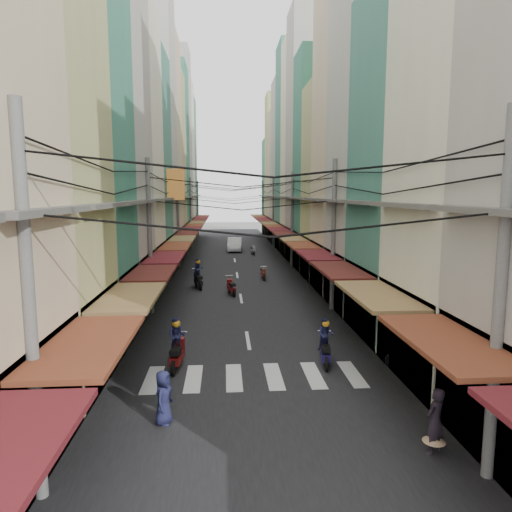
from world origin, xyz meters
name	(u,v)px	position (x,y,z in m)	size (l,w,h in m)	color
ground	(246,327)	(0.00, 0.00, 0.00)	(160.00, 160.00, 0.00)	slate
road	(235,263)	(0.00, 20.00, 0.01)	(10.00, 80.00, 0.02)	black
sidewalk_left	(163,264)	(-6.50, 20.00, 0.03)	(3.00, 80.00, 0.06)	slate
sidewalk_right	(306,263)	(6.50, 20.00, 0.03)	(3.00, 80.00, 0.06)	slate
crosswalk	(254,377)	(0.00, -6.00, 0.03)	(7.55, 2.40, 0.01)	silver
building_row_left	(136,150)	(-7.92, 16.56, 9.78)	(7.80, 67.67, 23.70)	#B9B4A9
building_row_right	(332,156)	(7.92, 16.45, 9.41)	(7.80, 68.98, 22.59)	#3B826A
utility_poles	(236,191)	(0.00, 15.01, 6.59)	(10.20, 66.13, 8.20)	slate
white_car	(235,251)	(0.17, 29.15, 0.00)	(5.15, 2.02, 1.82)	silver
bicycle	(356,316)	(5.89, 1.70, 0.00)	(0.54, 1.45, 1.00)	black
moving_scooters	(230,296)	(-0.67, 4.31, 0.55)	(6.05, 32.80, 2.01)	black
parked_scooters	(358,348)	(4.14, -4.54, 0.46)	(12.70, 15.45, 1.00)	black
pedestrians	(163,298)	(-4.16, 2.05, 1.04)	(12.24, 26.27, 2.25)	black
market_umbrella	(400,280)	(7.20, -0.80, 2.35)	(2.52, 2.52, 2.66)	#B2B2B7
traffic_sign	(380,299)	(5.66, -2.47, 1.90)	(0.10, 0.58, 2.65)	slate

